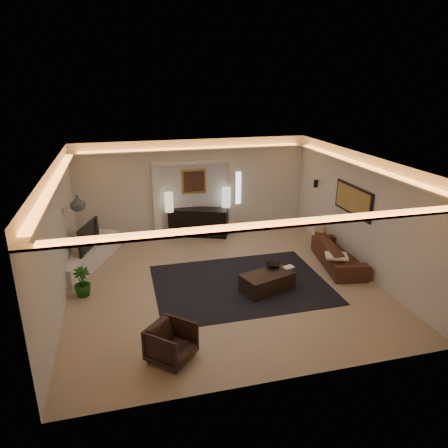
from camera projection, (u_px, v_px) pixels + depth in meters
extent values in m
plane|color=tan|center=(222.00, 282.00, 9.80)|extent=(7.00, 7.00, 0.00)
plane|color=white|center=(222.00, 161.00, 8.84)|extent=(7.00, 7.00, 0.00)
plane|color=silver|center=(194.00, 188.00, 12.52)|extent=(7.00, 0.00, 7.00)
plane|color=silver|center=(279.00, 301.00, 6.12)|extent=(7.00, 0.00, 7.00)
plane|color=silver|center=(58.00, 239.00, 8.50)|extent=(0.00, 7.00, 7.00)
plane|color=silver|center=(360.00, 213.00, 10.14)|extent=(0.00, 7.00, 7.00)
cube|color=silver|center=(222.00, 174.00, 8.93)|extent=(7.00, 7.00, 0.04)
cube|color=white|center=(237.00, 188.00, 12.85)|extent=(0.25, 0.03, 1.00)
cube|color=black|center=(241.00, 284.00, 9.71)|extent=(4.00, 3.00, 0.01)
cube|color=silver|center=(157.00, 202.00, 12.27)|extent=(0.22, 0.20, 2.20)
cube|color=silver|center=(231.00, 197.00, 12.81)|extent=(0.22, 0.20, 2.20)
cube|color=silver|center=(194.00, 162.00, 12.16)|extent=(2.52, 0.20, 0.12)
cube|color=tan|center=(194.00, 181.00, 12.42)|extent=(0.74, 0.04, 0.74)
cube|color=#4C2D1E|center=(194.00, 182.00, 12.40)|extent=(0.62, 0.02, 0.62)
cube|color=black|center=(353.00, 200.00, 10.32)|extent=(0.04, 1.64, 0.74)
cube|color=tan|center=(352.00, 200.00, 10.32)|extent=(0.02, 1.50, 0.62)
cylinder|color=black|center=(316.00, 183.00, 12.04)|extent=(0.12, 0.12, 0.22)
cube|color=silver|center=(66.00, 210.00, 9.73)|extent=(0.10, 0.55, 0.04)
cube|color=black|center=(199.00, 223.00, 12.65)|extent=(1.85, 1.16, 0.89)
cylinder|color=#F6E3B0|center=(169.00, 204.00, 12.17)|extent=(0.31, 0.31, 0.58)
cylinder|color=white|center=(226.00, 199.00, 12.63)|extent=(0.32, 0.32, 0.60)
cube|color=white|center=(87.00, 257.00, 10.67)|extent=(1.75, 2.78, 0.51)
imported|color=black|center=(84.00, 237.00, 10.39)|extent=(1.19, 0.54, 0.69)
cylinder|color=black|center=(86.00, 237.00, 10.81)|extent=(0.21, 0.21, 0.44)
imported|color=#515D66|center=(78.00, 203.00, 9.54)|extent=(0.36, 0.36, 0.37)
imported|color=#1A4710|center=(82.00, 282.00, 9.10)|extent=(0.50, 0.50, 0.67)
imported|color=#573022|center=(339.00, 254.00, 10.62)|extent=(2.25, 1.20, 0.62)
cube|color=beige|center=(336.00, 256.00, 9.91)|extent=(0.64, 0.59, 0.06)
cube|color=tan|center=(321.00, 232.00, 11.49)|extent=(0.17, 0.44, 0.43)
cube|color=black|center=(267.00, 282.00, 9.37)|extent=(1.30, 0.96, 0.43)
imported|color=black|center=(273.00, 265.00, 9.63)|extent=(0.39, 0.39, 0.08)
cube|color=white|center=(289.00, 268.00, 9.58)|extent=(0.29, 0.25, 0.03)
imported|color=#2F2217|center=(171.00, 343.00, 7.02)|extent=(1.00, 1.00, 0.65)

